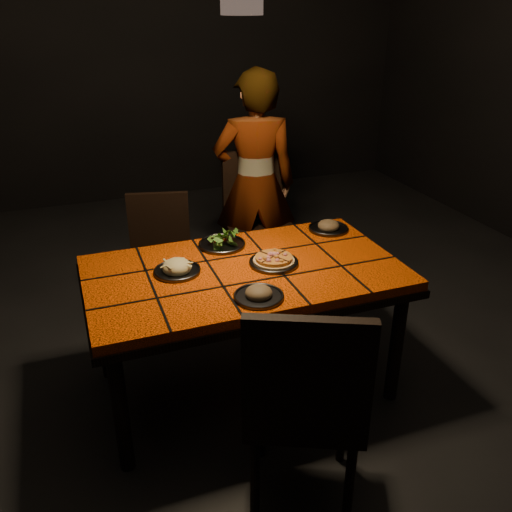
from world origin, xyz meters
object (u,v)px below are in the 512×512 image
object	(u,v)px
chair_far_left	(160,252)
plate_pasta	(177,269)
chair_near	(305,399)
chair_far_right	(258,214)
dining_table	(245,282)
diner	(255,185)
plate_pizza	(274,261)

from	to	relation	value
chair_far_left	plate_pasta	world-z (taller)	chair_far_left
chair_near	chair_far_right	distance (m)	2.01
chair_near	dining_table	bearing A→B (deg)	-68.58
dining_table	diner	distance (m)	1.22
chair_near	chair_far_right	size ratio (longest dim) A/B	1.00
chair_near	diner	size ratio (longest dim) A/B	0.64
diner	chair_near	bearing A→B (deg)	89.16
dining_table	chair_far_left	size ratio (longest dim) A/B	1.84
plate_pizza	plate_pasta	world-z (taller)	plate_pasta
chair_far_left	chair_far_right	xyz separation A→B (m)	(0.77, 0.21, 0.09)
chair_near	chair_far_right	xyz separation A→B (m)	(0.53, 1.94, 0.00)
chair_far_right	plate_pizza	distance (m)	1.15
dining_table	chair_far_right	distance (m)	1.19
dining_table	chair_near	xyz separation A→B (m)	(-0.05, -0.86, -0.08)
chair_near	plate_pizza	distance (m)	0.89
chair_far_left	diner	xyz separation A→B (m)	(0.75, 0.24, 0.30)
dining_table	plate_pasta	size ratio (longest dim) A/B	6.80
dining_table	chair_far_right	world-z (taller)	chair_far_right
dining_table	chair_far_right	size ratio (longest dim) A/B	1.57
chair_far_right	plate_pizza	size ratio (longest dim) A/B	3.52
diner	plate_pasta	distance (m)	1.32
plate_pizza	plate_pasta	distance (m)	0.50
chair_far_right	chair_far_left	bearing A→B (deg)	-161.45
plate_pizza	plate_pasta	size ratio (longest dim) A/B	1.23
chair_far_left	chair_far_right	size ratio (longest dim) A/B	0.85
chair_far_right	diner	world-z (taller)	diner
chair_near	chair_far_left	size ratio (longest dim) A/B	1.18
chair_near	chair_far_left	xyz separation A→B (m)	(-0.23, 1.73, -0.09)
dining_table	plate_pasta	bearing A→B (deg)	167.54
chair_far_left	diner	distance (m)	0.85
diner	plate_pasta	world-z (taller)	diner
plate_pizza	chair_far_right	bearing A→B (deg)	73.46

